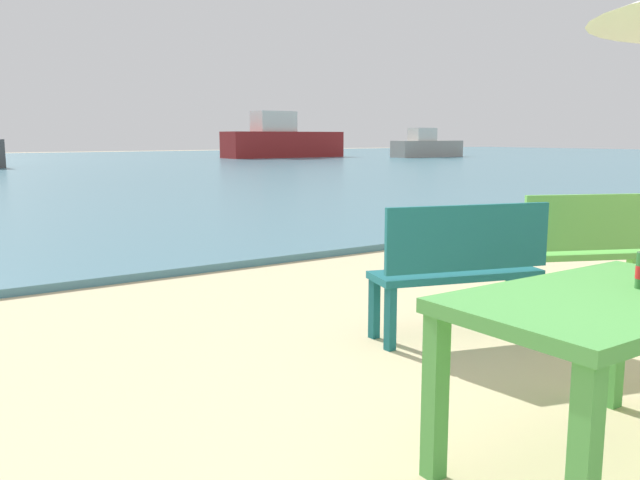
{
  "coord_description": "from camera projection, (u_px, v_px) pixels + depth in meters",
  "views": [
    {
      "loc": [
        -3.23,
        -1.16,
        1.4
      ],
      "look_at": [
        -0.38,
        3.0,
        0.6
      ],
      "focal_mm": 36.86,
      "sensor_mm": 36.0,
      "label": 1
    }
  ],
  "objects": [
    {
      "name": "boat_fishing_trawler",
      "position": [
        426.0,
        147.0,
        41.46
      ],
      "size": [
        5.0,
        1.36,
        1.82
      ],
      "color": "gray",
      "rests_on": "sea_water"
    },
    {
      "name": "picnic_table_green",
      "position": [
        608.0,
        320.0,
        2.71
      ],
      "size": [
        1.4,
        0.8,
        0.76
      ],
      "color": "#4C9E47",
      "rests_on": "ground_plane"
    },
    {
      "name": "bench_teal_center",
      "position": [
        461.0,
        263.0,
        4.49
      ],
      "size": [
        1.25,
        0.7,
        0.95
      ],
      "color": "#196066",
      "rests_on": "ground_plane"
    },
    {
      "name": "bench_green_left",
      "position": [
        588.0,
        244.0,
        5.28
      ],
      "size": [
        1.24,
        0.83,
        0.95
      ],
      "color": "#60B24C",
      "rests_on": "ground_plane"
    },
    {
      "name": "boat_barge",
      "position": [
        282.0,
        141.0,
        40.58
      ],
      "size": [
        7.7,
        2.1,
        2.8
      ],
      "color": "maroon",
      "rests_on": "sea_water"
    }
  ]
}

